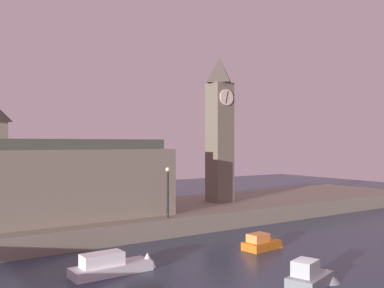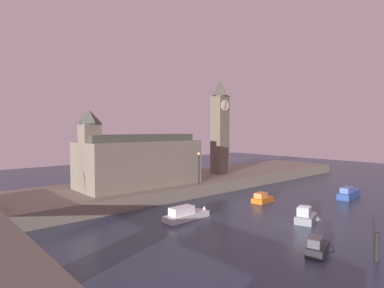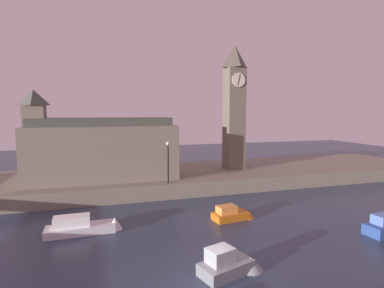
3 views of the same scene
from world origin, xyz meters
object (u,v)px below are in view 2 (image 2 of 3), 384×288
Objects in this scene: parliament_hall at (137,161)px; boat_cruiser_grey at (308,216)px; streetlamp at (199,164)px; boat_ferry_white at (191,214)px; clock_tower at (220,125)px; mooring_post_left at (377,247)px; boat_barge_dark at (319,247)px; boat_patrol_orange at (264,198)px; boat_tour_blue at (350,193)px.

parliament_hall is 3.85× the size of boat_cruiser_grey.
streetlamp is (6.23, -4.28, -0.56)m from parliament_hall.
boat_ferry_white is (-0.88, -10.85, -4.13)m from parliament_hall.
clock_tower is 7.90× the size of mooring_post_left.
boat_barge_dark is 12.19m from boat_ferry_white.
boat_barge_dark is 7.66m from boat_cruiser_grey.
mooring_post_left reaches higher than boat_barge_dark.
boat_cruiser_grey is (0.18, -14.42, -3.51)m from streetlamp.
streetlamp is at bearing 117.40° from boat_patrol_orange.
boat_tour_blue is (18.34, 9.03, -0.42)m from mooring_post_left.
clock_tower is 4.46× the size of boat_barge_dark.
boat_cruiser_grey is at bearing -172.83° from boat_tour_blue.
parliament_hall is 2.70× the size of boat_tour_blue.
boat_patrol_orange is (3.70, -7.13, -3.60)m from streetlamp.
boat_barge_dark reaches higher than boat_patrol_orange.
boat_cruiser_grey is (-9.05, -19.63, -8.51)m from clock_tower.
boat_cruiser_grey reaches higher than boat_barge_dark.
clock_tower reaches higher than boat_barge_dark.
parliament_hall is at bearing 90.18° from boat_barge_dark.
boat_ferry_white is (-20.84, 6.15, -0.08)m from boat_tour_blue.
boat_cruiser_grey reaches higher than boat_ferry_white.
boat_barge_dark is 0.61× the size of boat_ferry_white.
boat_tour_blue is 21.72m from boat_ferry_white.
boat_barge_dark is at bearing -108.22° from streetlamp.
boat_cruiser_grey is at bearing -71.07° from parliament_hall.
mooring_post_left is at bearing -80.67° from boat_ferry_white.
clock_tower is 4.12× the size of boat_patrol_orange.
boat_barge_dark is 20.76m from boat_tour_blue.
parliament_hall is 4.48× the size of boat_barge_dark.
streetlamp is 2.18× the size of mooring_post_left.
mooring_post_left is 15.39m from boat_ferry_white.
boat_tour_blue is at bearing 16.79° from boat_barge_dark.
boat_cruiser_grey is (7.30, -7.85, 0.07)m from boat_ferry_white.
mooring_post_left reaches higher than boat_cruiser_grey.
boat_tour_blue is at bearing 26.20° from mooring_post_left.
boat_ferry_white is (-7.12, -6.57, -3.57)m from streetlamp.
clock_tower is 16.11m from parliament_hall.
boat_ferry_white is (-0.96, 12.15, -0.03)m from boat_barge_dark.
streetlamp reaches higher than boat_cruiser_grey.
boat_barge_dark is 15.21m from boat_patrol_orange.
boat_tour_blue is (19.88, 6.00, 0.05)m from boat_barge_dark.
boat_cruiser_grey is at bearing -114.75° from clock_tower.
streetlamp is 20.02m from boat_barge_dark.
streetlamp reaches higher than boat_tour_blue.
boat_patrol_orange is at bearing 150.87° from boat_tour_blue.
boat_patrol_orange is 0.93× the size of boat_cruiser_grey.
boat_ferry_white is at bearing 94.51° from boat_barge_dark.
streetlamp is at bearing 137.17° from boat_tour_blue.
parliament_hall is 2.73× the size of boat_ferry_white.
mooring_post_left reaches higher than boat_ferry_white.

